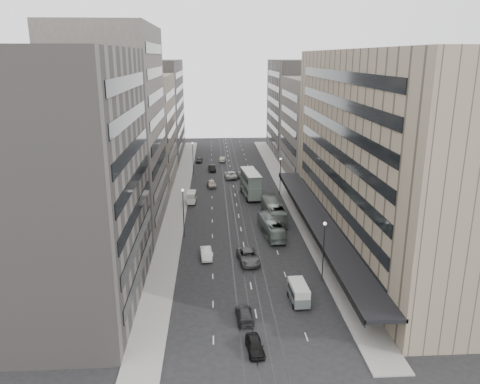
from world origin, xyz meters
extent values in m
plane|color=black|center=(0.00, 0.00, 0.00)|extent=(220.00, 220.00, 0.00)
cube|color=gray|center=(12.00, 37.50, 0.07)|extent=(4.00, 125.00, 0.15)
cube|color=gray|center=(-12.00, 37.50, 0.07)|extent=(4.00, 125.00, 0.15)
cube|color=#7E6F5C|center=(21.50, 8.00, 15.00)|extent=(15.00, 60.00, 30.00)
cube|color=black|center=(12.00, 8.00, 4.00)|extent=(4.40, 60.00, 0.50)
cube|color=#4A4540|center=(21.50, 52.00, 12.00)|extent=(15.00, 28.00, 24.00)
cube|color=#5E5954|center=(21.50, 82.00, 14.00)|extent=(15.00, 32.00, 28.00)
cube|color=#5E5954|center=(-21.50, -8.00, 15.00)|extent=(15.00, 28.00, 30.00)
cube|color=#4A4540|center=(-21.50, 19.00, 17.00)|extent=(15.00, 26.00, 34.00)
cube|color=gray|center=(-21.50, 46.00, 12.50)|extent=(15.00, 28.00, 25.00)
cube|color=#5E5954|center=(-21.50, 79.00, 14.00)|extent=(15.00, 38.00, 28.00)
cylinder|color=#262628|center=(9.70, -5.00, 4.00)|extent=(0.16, 0.16, 8.00)
sphere|color=silver|center=(9.70, -5.00, 8.10)|extent=(0.44, 0.44, 0.44)
cylinder|color=#262628|center=(9.70, 35.00, 4.00)|extent=(0.16, 0.16, 8.00)
sphere|color=silver|center=(9.70, 35.00, 8.10)|extent=(0.44, 0.44, 0.44)
cylinder|color=#262628|center=(-9.70, 12.00, 4.00)|extent=(0.16, 0.16, 8.00)
sphere|color=silver|center=(-9.70, 12.00, 8.10)|extent=(0.44, 0.44, 0.44)
cylinder|color=#262628|center=(-9.70, 55.00, 4.00)|extent=(0.16, 0.16, 8.00)
sphere|color=silver|center=(-9.70, 55.00, 8.10)|extent=(0.44, 0.44, 0.44)
imported|color=gray|center=(4.86, 11.86, 1.49)|extent=(3.60, 10.93, 2.99)
imported|color=gray|center=(6.28, 19.69, 1.72)|extent=(3.28, 12.46, 3.45)
cube|color=slate|center=(3.30, 34.36, 1.87)|extent=(3.84, 10.45, 2.61)
cube|color=slate|center=(3.30, 34.36, 4.31)|extent=(3.74, 10.04, 2.27)
cube|color=silver|center=(3.30, 34.36, 5.52)|extent=(3.84, 10.45, 0.14)
cylinder|color=black|center=(2.25, 30.56, 0.57)|extent=(0.43, 1.16, 1.14)
cylinder|color=black|center=(5.08, 30.85, 0.57)|extent=(0.43, 1.16, 1.14)
cylinder|color=black|center=(1.52, 37.88, 0.57)|extent=(0.43, 1.16, 1.14)
cylinder|color=black|center=(4.35, 38.17, 0.57)|extent=(0.43, 1.16, 1.14)
cube|color=#555B5C|center=(5.45, -10.66, 0.94)|extent=(2.12, 4.66, 1.19)
cube|color=beige|center=(5.45, -10.66, 2.00)|extent=(2.08, 4.57, 0.94)
cylinder|color=black|center=(4.56, -12.21, 0.34)|extent=(0.22, 0.69, 0.68)
cylinder|color=black|center=(6.48, -12.13, 0.34)|extent=(0.22, 0.69, 0.68)
cylinder|color=black|center=(4.43, -9.19, 0.34)|extent=(0.22, 0.69, 0.68)
cylinder|color=black|center=(6.34, -9.11, 0.34)|extent=(0.22, 0.69, 0.68)
cube|color=silver|center=(-9.20, 30.43, 0.90)|extent=(1.86, 3.91, 1.19)
cube|color=#BBB5A8|center=(-9.20, 30.43, 1.96)|extent=(1.83, 3.83, 0.93)
cylinder|color=black|center=(-10.11, 29.19, 0.31)|extent=(0.19, 0.62, 0.62)
cylinder|color=black|center=(-8.38, 29.13, 0.31)|extent=(0.19, 0.62, 0.62)
cylinder|color=black|center=(-10.02, 31.73, 0.31)|extent=(0.19, 0.62, 0.62)
cylinder|color=black|center=(-8.29, 31.67, 0.31)|extent=(0.19, 0.62, 0.62)
imported|color=black|center=(-0.78, -20.25, 0.69)|extent=(1.96, 4.18, 1.38)
imported|color=white|center=(-5.95, 3.15, 0.74)|extent=(1.94, 4.61, 1.48)
imported|color=#4D4D4F|center=(0.24, 1.36, 0.84)|extent=(3.45, 6.32, 1.68)
imported|color=black|center=(-1.42, -14.13, 0.67)|extent=(2.11, 4.68, 1.33)
imported|color=#A49888|center=(-5.05, 42.56, 0.80)|extent=(2.46, 4.88, 1.59)
imported|color=black|center=(-4.94, 58.24, 0.78)|extent=(2.12, 4.87, 1.56)
imported|color=beige|center=(-0.34, 50.75, 0.84)|extent=(3.14, 6.22, 1.69)
imported|color=#5E5E61|center=(2.04, 51.68, 0.70)|extent=(2.48, 4.99, 1.39)
imported|color=#27272A|center=(-8.50, 69.11, 0.67)|extent=(1.92, 4.06, 1.34)
imported|color=#ADA68F|center=(-1.83, 69.53, 0.72)|extent=(2.02, 4.51, 1.44)
imported|color=black|center=(13.42, -14.54, 1.12)|extent=(0.77, 0.56, 1.95)
camera|label=1|loc=(-4.79, -61.41, 29.04)|focal=35.00mm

